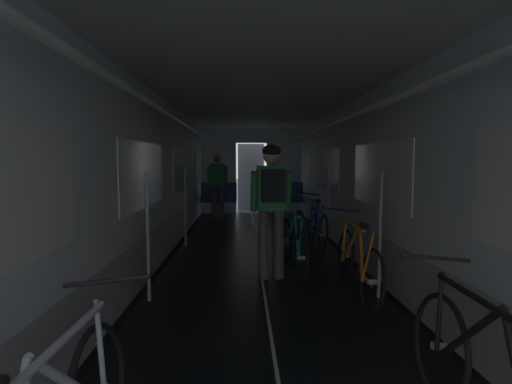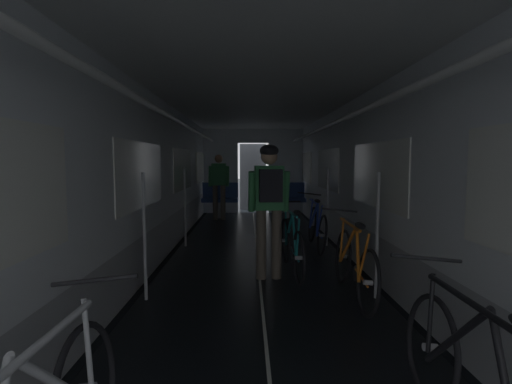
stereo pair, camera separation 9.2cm
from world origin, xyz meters
name	(u,v)px [view 2 (the right image)]	position (x,y,z in m)	size (l,w,h in m)	color
train_car_shell	(258,149)	(0.00, 3.60, 1.70)	(3.14, 12.34, 2.57)	black
bench_seat_far_left	(220,197)	(-0.90, 8.07, 0.57)	(0.98, 0.51, 0.95)	gray
bench_seat_far_right	(287,197)	(0.90, 8.07, 0.57)	(0.98, 0.51, 0.95)	gray
bicycle_blue	(317,227)	(1.04, 4.47, 0.38)	(0.44, 1.69, 0.95)	black
bicycle_orange	(354,264)	(1.03, 2.13, 0.38)	(0.44, 1.69, 0.95)	black
person_cyclist_aisle	(269,196)	(0.12, 2.80, 1.07)	(0.54, 0.40, 1.73)	brown
bicycle_teal_in_aisle	(292,245)	(0.44, 3.07, 0.38)	(0.44, 1.69, 0.93)	black
person_standing_near_bench	(219,182)	(-0.90, 7.70, 0.98)	(0.53, 0.23, 1.69)	brown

